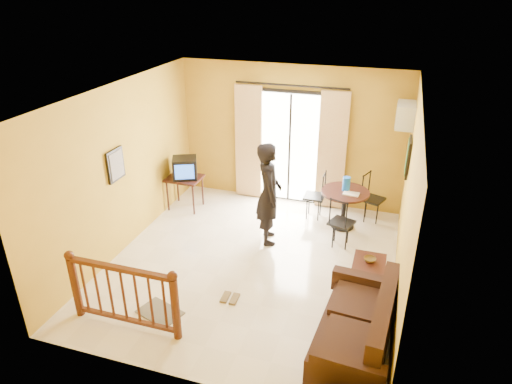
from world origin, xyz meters
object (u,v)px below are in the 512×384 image
(standing_person, at_px, (269,194))
(coffee_table, at_px, (368,274))
(television, at_px, (185,168))
(dining_table, at_px, (345,199))
(sofa, at_px, (359,330))

(standing_person, bearing_deg, coffee_table, -137.81)
(television, distance_m, standing_person, 2.04)
(dining_table, height_order, standing_person, standing_person)
(dining_table, relative_size, coffee_table, 1.02)
(dining_table, xyz_separation_m, sofa, (0.61, -3.09, -0.26))
(dining_table, bearing_deg, standing_person, -143.84)
(coffee_table, bearing_deg, television, 156.78)
(sofa, bearing_deg, television, 146.57)
(television, xyz_separation_m, standing_person, (1.91, -0.70, 0.04))
(television, bearing_deg, sofa, -61.66)
(television, xyz_separation_m, sofa, (3.72, -2.91, -0.55))
(television, bearing_deg, coffee_table, -46.85)
(dining_table, bearing_deg, coffee_table, -71.06)
(television, height_order, sofa, television)
(television, relative_size, sofa, 0.32)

